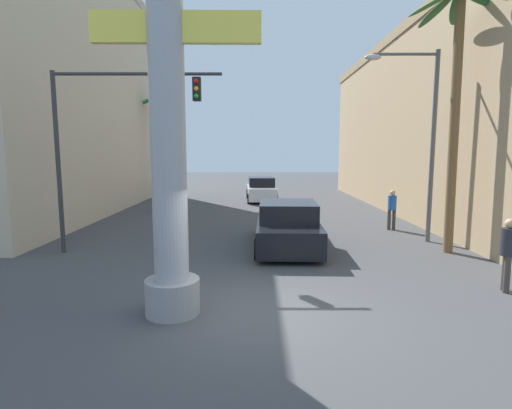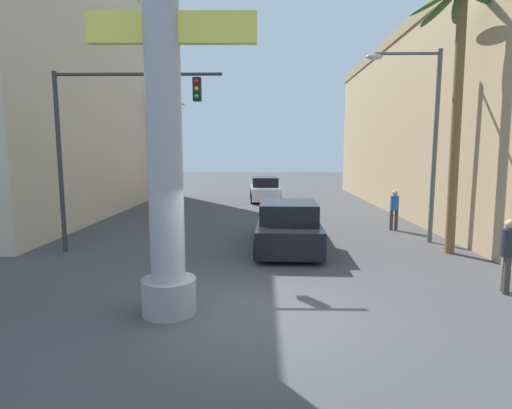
# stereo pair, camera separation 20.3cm
# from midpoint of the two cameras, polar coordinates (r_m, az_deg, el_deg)

# --- Properties ---
(ground_plane) EXTENTS (90.02, 90.02, 0.00)m
(ground_plane) POSITION_cam_midpoint_polar(r_m,az_deg,el_deg) (18.03, 0.61, -2.66)
(ground_plane) COLOR #424244
(building_left) EXTENTS (6.45, 19.71, 12.79)m
(building_left) POSITION_cam_midpoint_polar(r_m,az_deg,el_deg) (24.11, -26.04, 14.46)
(building_left) COLOR #C6B293
(building_left) RESTS_ON ground
(building_right) EXTENTS (7.17, 26.48, 9.30)m
(building_right) POSITION_cam_midpoint_polar(r_m,az_deg,el_deg) (23.36, 27.88, 10.28)
(building_right) COLOR tan
(building_right) RESTS_ON ground
(neon_sign_pole) EXTENTS (3.43, 1.14, 10.83)m
(neon_sign_pole) POSITION_cam_midpoint_polar(r_m,az_deg,el_deg) (8.10, -12.58, 23.04)
(neon_sign_pole) COLOR #9E9EA3
(neon_sign_pole) RESTS_ON ground
(street_lamp) EXTENTS (2.55, 0.28, 6.61)m
(street_lamp) POSITION_cam_midpoint_polar(r_m,az_deg,el_deg) (15.13, 23.21, 10.19)
(street_lamp) COLOR #59595E
(street_lamp) RESTS_ON ground
(traffic_light_mast) EXTENTS (5.20, 0.32, 5.63)m
(traffic_light_mast) POSITION_cam_midpoint_polar(r_m,az_deg,el_deg) (13.30, -19.74, 10.58)
(traffic_light_mast) COLOR #333333
(traffic_light_mast) RESTS_ON ground
(car_lead) EXTENTS (2.25, 5.21, 1.56)m
(car_lead) POSITION_cam_midpoint_polar(r_m,az_deg,el_deg) (13.52, 5.01, -3.09)
(car_lead) COLOR black
(car_lead) RESTS_ON ground
(car_far) EXTENTS (2.04, 4.29, 1.56)m
(car_far) POSITION_cam_midpoint_polar(r_m,az_deg,el_deg) (26.12, 1.48, 2.14)
(car_far) COLOR black
(car_far) RESTS_ON ground
(palm_tree_near_right) EXTENTS (3.00, 2.92, 8.03)m
(palm_tree_near_right) POSITION_cam_midpoint_polar(r_m,az_deg,el_deg) (14.12, 27.21, 15.43)
(palm_tree_near_right) COLOR brown
(palm_tree_near_right) RESTS_ON ground
(palm_tree_far_left) EXTENTS (2.94, 2.63, 6.85)m
(palm_tree_far_left) POSITION_cam_midpoint_polar(r_m,az_deg,el_deg) (27.15, -12.35, 10.10)
(palm_tree_far_left) COLOR brown
(palm_tree_far_left) RESTS_ON ground
(pedestrian_mid_right) EXTENTS (0.36, 0.36, 1.64)m
(pedestrian_mid_right) POSITION_cam_midpoint_polar(r_m,az_deg,el_deg) (17.25, 19.48, -0.34)
(pedestrian_mid_right) COLOR #3F3833
(pedestrian_mid_right) RESTS_ON ground
(pedestrian_far_left) EXTENTS (0.36, 0.36, 1.72)m
(pedestrian_far_left) POSITION_cam_midpoint_polar(r_m,az_deg,el_deg) (22.24, -13.33, 1.69)
(pedestrian_far_left) COLOR #3F3833
(pedestrian_far_left) RESTS_ON ground
(pedestrian_by_sign) EXTENTS (0.44, 0.44, 1.70)m
(pedestrian_by_sign) POSITION_cam_midpoint_polar(r_m,az_deg,el_deg) (10.72, 32.80, -5.52)
(pedestrian_by_sign) COLOR #3F3833
(pedestrian_by_sign) RESTS_ON ground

